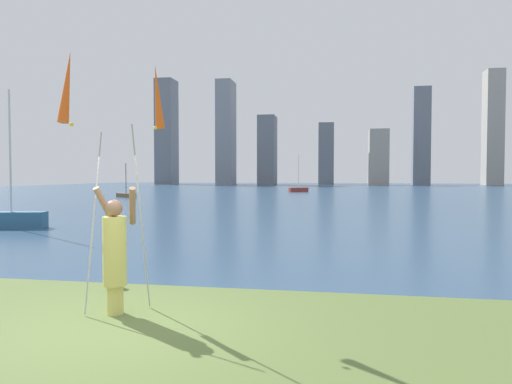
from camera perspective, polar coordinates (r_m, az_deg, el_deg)
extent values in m
cube|color=#2D4C6B|center=(67.53, 7.40, 0.19)|extent=(120.00, 117.52, 0.12)
cube|color=#2D381C|center=(9.45, -9.19, -11.51)|extent=(120.00, 0.70, 0.02)
cylinder|color=#D8CC66|center=(7.82, -16.98, -12.57)|extent=(0.26, 0.26, 0.46)
cylinder|color=#D8CC66|center=(7.66, -17.04, -6.97)|extent=(0.37, 0.37, 1.09)
sphere|color=#936B51|center=(7.58, -17.09, -1.91)|extent=(0.26, 0.26, 0.26)
cylinder|color=#936B51|center=(7.82, -18.14, -1.61)|extent=(0.27, 0.42, 0.63)
cylinder|color=#936B51|center=(7.61, -14.99, -1.68)|extent=(0.27, 0.42, 0.63)
cylinder|color=#B2B2B7|center=(7.87, -19.42, -3.31)|extent=(0.02, 0.61, 2.89)
cone|color=#F25919|center=(7.36, -22.30, 11.98)|extent=(0.16, 0.37, 1.09)
sphere|color=yellow|center=(7.38, -21.80, 7.74)|extent=(0.06, 0.06, 0.06)
cylinder|color=#B2B2B7|center=(7.51, -13.98, -3.30)|extent=(0.02, 0.63, 2.94)
cone|color=#F25919|center=(8.24, -12.03, 11.38)|extent=(0.16, 0.37, 1.08)
sphere|color=yellow|center=(8.07, -12.30, 7.74)|extent=(0.06, 0.06, 0.06)
cube|color=olive|center=(9.57, -16.98, -10.58)|extent=(0.23, 0.13, 0.22)
cube|color=brown|center=(47.07, -15.73, -0.39)|extent=(2.48, 2.03, 0.39)
cylinder|color=#47474C|center=(47.03, -15.75, 1.64)|extent=(0.07, 0.07, 2.96)
cube|color=maroon|center=(60.12, 5.27, 0.28)|extent=(2.51, 2.00, 0.55)
cylinder|color=silver|center=(60.09, 5.27, 2.56)|extent=(0.08, 0.08, 4.22)
cube|color=#2D6084|center=(21.56, -27.93, -3.07)|extent=(2.83, 1.22, 0.68)
cylinder|color=silver|center=(21.50, -28.06, 4.50)|extent=(0.08, 0.08, 5.01)
cube|color=slate|center=(112.10, -10.97, 7.25)|extent=(4.11, 5.39, 24.58)
cube|color=gray|center=(106.53, -3.72, 7.27)|extent=(3.44, 6.46, 23.51)
cube|color=slate|center=(105.04, 1.41, 5.15)|extent=(3.80, 5.85, 15.47)
cube|color=slate|center=(107.17, 8.66, 4.68)|extent=(3.43, 3.27, 14.04)
cube|color=gray|center=(103.34, 14.86, 4.14)|extent=(4.06, 5.51, 11.93)
cube|color=slate|center=(108.93, 19.69, 6.51)|extent=(3.69, 3.05, 21.51)
cube|color=gray|center=(110.86, 27.19, 7.05)|extent=(3.48, 4.07, 24.33)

